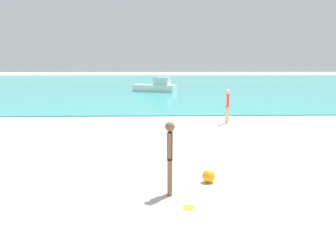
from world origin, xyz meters
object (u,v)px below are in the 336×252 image
Objects in this scene: frisbee at (189,207)px; boat_near at (156,87)px; person_standing at (170,154)px; beach_ball at (209,176)px; person_distant at (227,104)px.

boat_near is (-0.58, 27.88, 0.52)m from frisbee.
person_standing is 5.13× the size of beach_ball.
beach_ball is (-2.03, -8.40, -0.74)m from person_distant.
person_distant is (2.64, 9.94, 0.89)m from frisbee.
boat_near is at bearing 42.61° from person_distant.
person_standing reaches higher than boat_near.
beach_ball is at bearing 115.71° from boat_near.
person_distant is 8.68m from beach_ball.
person_distant reaches higher than frisbee.
person_distant is 0.38× the size of boat_near.
frisbee is 27.89m from boat_near.
frisbee is at bearing -111.57° from beach_ball.
boat_near is 26.37m from beach_ball.
beach_ball is at bearing -44.87° from person_standing.
boat_near reaches higher than beach_ball.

